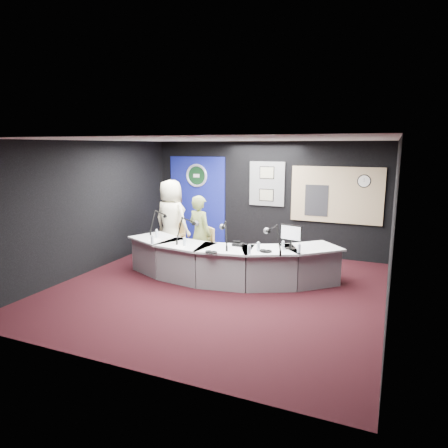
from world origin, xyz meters
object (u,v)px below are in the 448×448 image
at_px(armchair_left, 172,240).
at_px(person_man, 171,220).
at_px(broadcast_desk, 226,262).
at_px(person_woman, 200,234).
at_px(armchair_right, 200,250).

distance_m(armchair_left, person_man, 0.49).
relative_size(broadcast_desk, armchair_left, 4.78).
relative_size(broadcast_desk, person_woman, 2.71).
bearing_deg(armchair_right, armchair_left, -167.63).
height_order(broadcast_desk, armchair_left, armchair_left).
bearing_deg(broadcast_desk, armchair_left, 154.71).
xyz_separation_m(broadcast_desk, person_woman, (-0.74, 0.30, 0.45)).
xyz_separation_m(broadcast_desk, person_man, (-1.75, 0.83, 0.58)).
distance_m(broadcast_desk, person_man, 2.02).
height_order(armchair_left, armchair_right, armchair_right).
height_order(armchair_right, person_woman, person_woman).
distance_m(armchair_left, person_woman, 1.19).
relative_size(armchair_left, person_woman, 0.57).
bearing_deg(armchair_left, person_woman, -1.52).
distance_m(armchair_right, person_man, 1.23).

